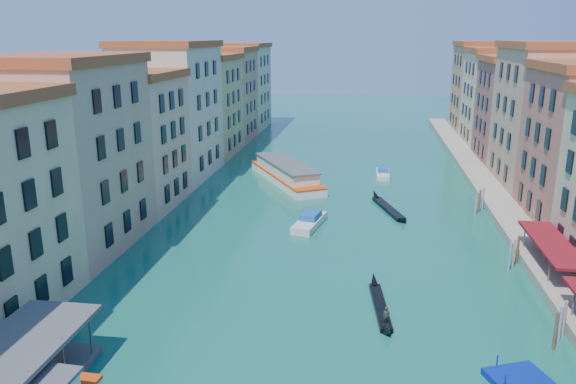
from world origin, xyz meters
name	(u,v)px	position (x,y,z in m)	size (l,w,h in m)	color
left_bank_palazzos	(156,121)	(-26.00, 64.68, 9.71)	(12.80, 128.40, 21.00)	beige
right_bank_palazzos	(561,129)	(30.00, 65.00, 9.75)	(12.80, 128.40, 21.00)	#A94844
quay	(491,194)	(22.00, 65.00, 0.50)	(4.00, 140.00, 1.00)	#A19B82
mooring_poles_right	(548,309)	(19.10, 28.80, 1.30)	(1.44, 54.24, 3.20)	brown
vaporetto_far	(286,173)	(-7.55, 69.62, 1.37)	(14.01, 20.12, 3.04)	white
gondola_fore	(380,305)	(6.23, 29.45, 0.36)	(1.97, 10.57, 2.11)	black
gondola_far	(388,207)	(7.57, 57.13, 0.36)	(4.84, 12.17, 1.77)	black
motorboat_mid	(310,221)	(-1.75, 49.46, 0.59)	(3.68, 7.62, 1.52)	silver
motorboat_far	(383,173)	(7.26, 75.21, 0.50)	(2.00, 6.24, 1.29)	silver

